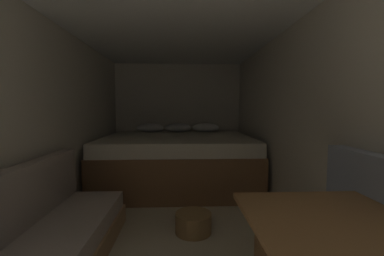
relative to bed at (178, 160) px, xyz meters
The scene contains 8 objects.
ground_plane 1.60m from the bed, 90.00° to the right, with size 6.95×6.95×0.00m, color beige.
wall_back 1.13m from the bed, 90.00° to the left, with size 2.45×0.05×2.02m, color beige.
wall_left 2.06m from the bed, 127.60° to the right, with size 0.05×4.95×2.02m, color beige.
wall_right 2.06m from the bed, 52.40° to the right, with size 0.05×4.95×2.02m, color beige.
ceiling_slab 2.27m from the bed, 90.00° to the right, with size 2.45×4.95×0.05m, color white.
bed is the anchor object (origin of this frame).
dinette_table 2.92m from the bed, 75.31° to the right, with size 0.77×0.70×0.72m.
wicker_basket 1.55m from the bed, 83.46° to the right, with size 0.35×0.35×0.19m.
Camera 1 is at (0.06, -0.22, 1.19)m, focal length 23.18 mm.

